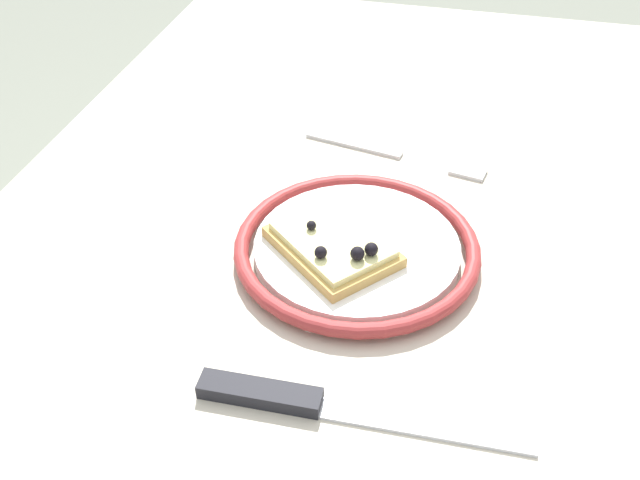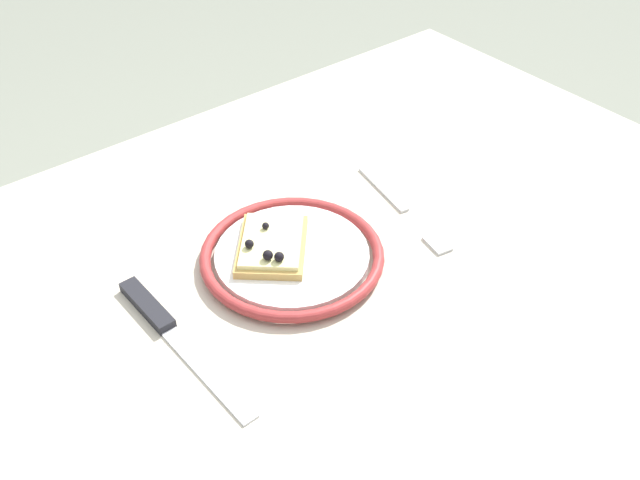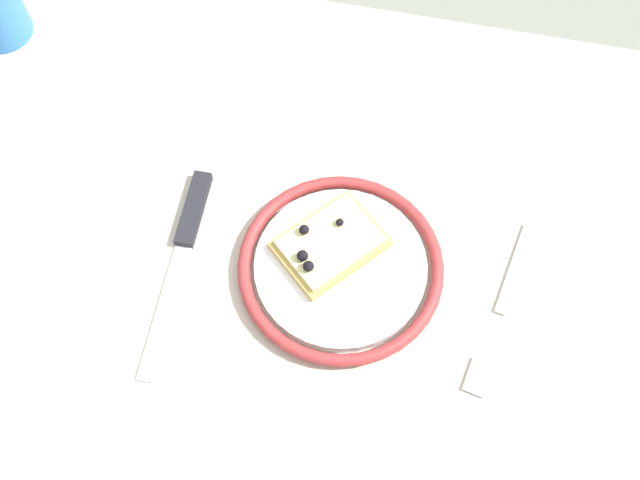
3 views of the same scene
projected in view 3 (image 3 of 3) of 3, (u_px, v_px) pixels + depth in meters
ground_plane at (332, 433)px, 1.43m from camera, size 6.00×6.00×0.00m
dining_table at (340, 323)px, 0.85m from camera, size 1.19×0.79×0.73m
plate at (341, 267)px, 0.78m from camera, size 0.22×0.22×0.02m
pizza_slice_near at (330, 244)px, 0.78m from camera, size 0.13×0.13×0.03m
knife at (186, 236)px, 0.80m from camera, size 0.02×0.24×0.01m
fork at (502, 308)px, 0.77m from camera, size 0.06×0.20×0.00m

